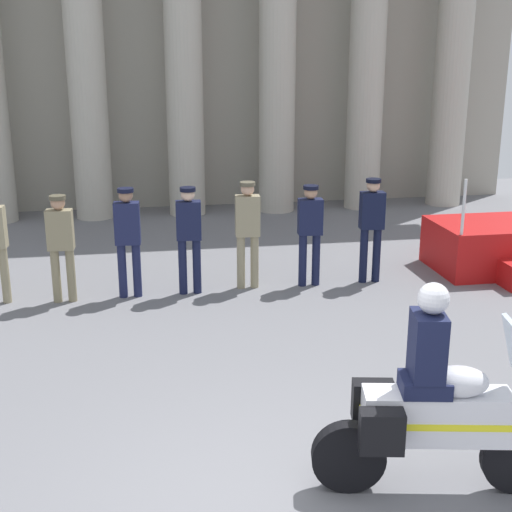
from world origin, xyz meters
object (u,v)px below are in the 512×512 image
(officer_in_row_7, at_px, (372,222))
(officer_in_row_3, at_px, (128,234))
(officer_in_row_6, at_px, (310,227))
(motorcycle_with_rider, at_px, (429,408))
(officer_in_row_4, at_px, (189,232))
(officer_in_row_2, at_px, (61,240))
(officer_in_row_5, at_px, (248,226))

(officer_in_row_7, bearing_deg, officer_in_row_3, 4.90)
(officer_in_row_6, height_order, motorcycle_with_rider, motorcycle_with_rider)
(officer_in_row_4, bearing_deg, officer_in_row_6, -174.31)
(officer_in_row_3, bearing_deg, officer_in_row_7, -175.10)
(officer_in_row_7, bearing_deg, motorcycle_with_rider, 79.88)
(officer_in_row_2, distance_m, officer_in_row_3, 0.98)
(officer_in_row_4, height_order, officer_in_row_5, officer_in_row_5)
(officer_in_row_5, distance_m, officer_in_row_6, 1.00)
(officer_in_row_2, xyz_separation_m, officer_in_row_3, (0.98, 0.05, 0.04))
(officer_in_row_7, distance_m, motorcycle_with_rider, 5.74)
(officer_in_row_2, distance_m, officer_in_row_4, 1.90)
(officer_in_row_2, height_order, officer_in_row_5, officer_in_row_5)
(officer_in_row_3, distance_m, officer_in_row_6, 2.85)
(officer_in_row_2, bearing_deg, motorcycle_with_rider, 126.32)
(officer_in_row_7, height_order, motorcycle_with_rider, motorcycle_with_rider)
(officer_in_row_4, xyz_separation_m, officer_in_row_5, (0.93, 0.11, 0.02))
(officer_in_row_2, xyz_separation_m, motorcycle_with_rider, (3.46, -5.45, -0.17))
(officer_in_row_3, bearing_deg, officer_in_row_4, -175.97)
(officer_in_row_3, relative_size, motorcycle_with_rider, 0.82)
(officer_in_row_4, bearing_deg, motorcycle_with_rider, 109.71)
(officer_in_row_2, xyz_separation_m, officer_in_row_4, (1.90, 0.05, 0.03))
(officer_in_row_2, relative_size, motorcycle_with_rider, 0.79)
(officer_in_row_2, xyz_separation_m, officer_in_row_5, (2.83, 0.16, 0.05))
(officer_in_row_6, bearing_deg, officer_in_row_7, -175.81)
(officer_in_row_5, relative_size, officer_in_row_7, 1.00)
(officer_in_row_6, height_order, officer_in_row_7, officer_in_row_7)
(officer_in_row_2, relative_size, officer_in_row_3, 0.96)
(officer_in_row_2, relative_size, officer_in_row_4, 0.97)
(officer_in_row_5, bearing_deg, officer_in_row_4, 10.73)
(officer_in_row_4, relative_size, officer_in_row_6, 1.03)
(officer_in_row_2, xyz_separation_m, officer_in_row_7, (4.85, 0.12, 0.05))
(motorcycle_with_rider, bearing_deg, officer_in_row_3, 125.37)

